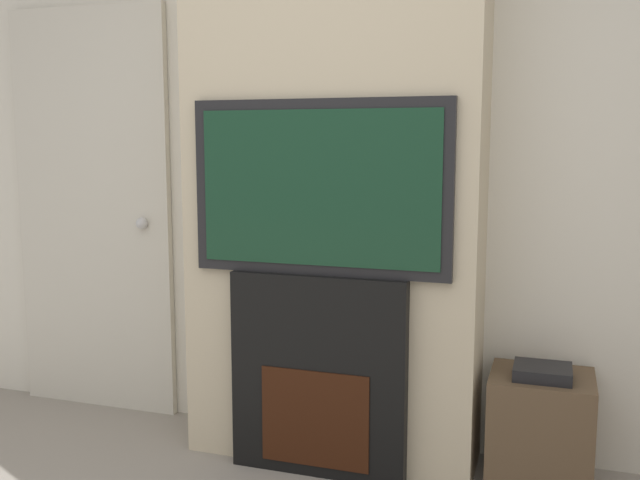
{
  "coord_description": "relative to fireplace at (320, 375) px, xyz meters",
  "views": [
    {
      "loc": [
        0.92,
        -1.16,
        1.41
      ],
      "look_at": [
        0.0,
        1.61,
        1.01
      ],
      "focal_mm": 40.0,
      "sensor_mm": 36.0,
      "label": 1
    }
  ],
  "objects": [
    {
      "name": "entry_door",
      "position": [
        -1.37,
        0.37,
        0.61
      ],
      "size": [
        0.91,
        0.09,
        2.08
      ],
      "color": "beige",
      "rests_on": "ground_plane"
    },
    {
      "name": "television",
      "position": [
        0.0,
        -0.0,
        0.79
      ],
      "size": [
        1.1,
        0.07,
        0.72
      ],
      "color": "black",
      "rests_on": "fireplace"
    },
    {
      "name": "media_stand",
      "position": [
        0.9,
        0.18,
        -0.19
      ],
      "size": [
        0.41,
        0.36,
        0.52
      ],
      "color": "brown",
      "rests_on": "ground_plane"
    },
    {
      "name": "wall_back",
      "position": [
        0.0,
        0.42,
        0.92
      ],
      "size": [
        6.0,
        0.06,
        2.7
      ],
      "color": "silver",
      "rests_on": "ground_plane"
    },
    {
      "name": "chimney_breast",
      "position": [
        0.0,
        0.2,
        0.92
      ],
      "size": [
        1.28,
        0.39,
        2.7
      ],
      "color": "beige",
      "rests_on": "ground_plane"
    },
    {
      "name": "fireplace",
      "position": [
        0.0,
        0.0,
        0.0
      ],
      "size": [
        0.76,
        0.15,
        0.86
      ],
      "color": "black",
      "rests_on": "ground_plane"
    }
  ]
}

